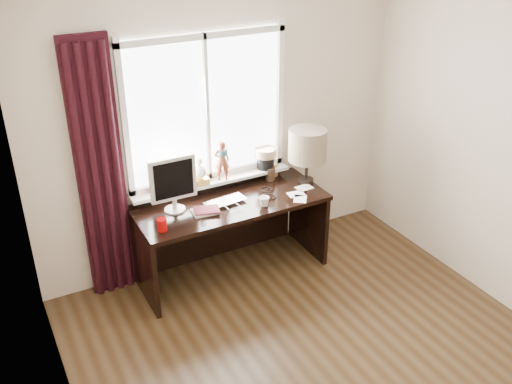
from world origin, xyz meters
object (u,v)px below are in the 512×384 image
laptop (225,202)px  table_lamp (308,146)px  mug (264,201)px  red_cup (162,225)px  desk (227,220)px  monitor (173,181)px

laptop → table_lamp: bearing=-3.3°
mug → table_lamp: size_ratio=0.17×
red_cup → desk: bearing=22.3°
laptop → desk: (0.06, 0.11, -0.26)m
table_lamp → desk: bearing=174.3°
monitor → desk: bearing=2.9°
red_cup → desk: (0.70, 0.29, -0.30)m
laptop → desk: 0.29m
mug → monitor: bearing=158.0°
laptop → desk: laptop is taller
monitor → laptop: bearing=-11.2°
desk → table_lamp: bearing=-5.7°
laptop → monitor: bearing=163.5°
desk → table_lamp: (0.80, -0.08, 0.61)m
table_lamp → mug: bearing=-158.1°
table_lamp → monitor: bearing=177.6°
mug → table_lamp: table_lamp is taller
laptop → mug: bearing=-41.6°
mug → monitor: 0.80m
desk → monitor: size_ratio=3.47×
desk → monitor: (-0.49, -0.02, 0.52)m
mug → table_lamp: 0.70m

